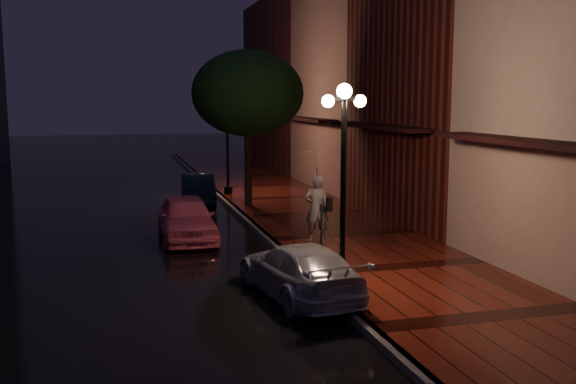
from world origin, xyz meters
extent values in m
plane|color=black|center=(0.00, 0.00, 0.00)|extent=(120.00, 120.00, 0.00)
cube|color=#43130C|center=(2.25, 0.00, 0.07)|extent=(4.50, 60.00, 0.15)
cube|color=#595451|center=(0.00, 0.00, 0.07)|extent=(0.25, 60.00, 0.15)
cube|color=#511914|center=(7.00, 2.00, 5.50)|extent=(5.00, 8.00, 11.00)
cube|color=#8C5951|center=(7.00, 10.00, 4.50)|extent=(5.00, 8.00, 9.00)
cube|color=#511914|center=(7.00, 20.00, 5.00)|extent=(5.00, 12.00, 10.00)
cylinder|color=black|center=(0.35, -5.00, 2.15)|extent=(0.12, 0.12, 4.00)
cylinder|color=black|center=(0.35, -5.00, 0.30)|extent=(0.36, 0.36, 0.30)
cube|color=black|center=(0.35, -5.00, 4.15)|extent=(0.70, 0.08, 0.08)
sphere|color=#FFD399|center=(0.35, -5.00, 4.30)|extent=(0.32, 0.32, 0.32)
sphere|color=#FFD399|center=(0.00, -5.00, 4.10)|extent=(0.26, 0.26, 0.26)
sphere|color=#FFD399|center=(0.70, -5.00, 4.10)|extent=(0.26, 0.26, 0.26)
cylinder|color=black|center=(0.35, 9.00, 2.15)|extent=(0.12, 0.12, 4.00)
cylinder|color=black|center=(0.35, 9.00, 0.30)|extent=(0.36, 0.36, 0.30)
cube|color=black|center=(0.35, 9.00, 4.15)|extent=(0.70, 0.08, 0.08)
sphere|color=#FFD399|center=(0.35, 9.00, 4.30)|extent=(0.32, 0.32, 0.32)
sphere|color=#FFD399|center=(0.00, 9.00, 4.10)|extent=(0.26, 0.26, 0.26)
sphere|color=#FFD399|center=(0.70, 9.00, 4.10)|extent=(0.26, 0.26, 0.26)
cylinder|color=black|center=(0.60, 6.00, 1.75)|extent=(0.28, 0.28, 3.20)
ellipsoid|color=black|center=(0.60, 6.00, 4.35)|extent=(4.16, 4.16, 3.20)
sphere|color=black|center=(1.30, 6.60, 3.75)|extent=(1.80, 1.80, 1.80)
sphere|color=black|center=(0.00, 5.30, 3.85)|extent=(1.80, 1.80, 1.80)
imported|color=#E75F78|center=(-2.27, 1.17, 0.66)|extent=(1.60, 3.90, 1.33)
imported|color=black|center=(-1.14, 7.38, 0.61)|extent=(1.64, 3.80, 1.22)
imported|color=#ABAAB2|center=(-0.60, -4.96, 0.57)|extent=(2.12, 4.12, 1.14)
imported|color=silver|center=(1.17, -0.68, 1.10)|extent=(0.78, 0.62, 1.89)
imported|color=silver|center=(1.17, -0.68, 2.29)|extent=(1.10, 1.12, 1.01)
cylinder|color=black|center=(1.17, -0.68, 1.54)|extent=(0.02, 0.02, 1.51)
cube|color=black|center=(1.48, -0.73, 1.22)|extent=(0.15, 0.35, 0.38)
cylinder|color=black|center=(1.00, -1.62, 0.67)|extent=(0.06, 0.06, 1.04)
cube|color=black|center=(1.00, -1.62, 1.28)|extent=(0.14, 0.12, 0.21)
camera|label=1|loc=(-4.28, -17.54, 4.15)|focal=40.00mm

